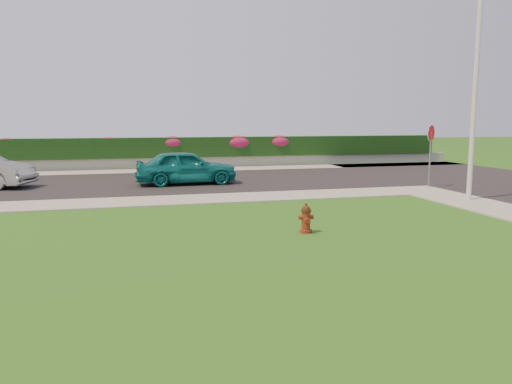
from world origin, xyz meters
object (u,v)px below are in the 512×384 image
object	(u,v)px
fire_hydrant	(306,219)
sedan_teal	(186,167)
utility_pole	(475,97)
stop_sign	(431,141)

from	to	relation	value
fire_hydrant	sedan_teal	size ratio (longest dim) A/B	0.17
utility_pole	stop_sign	size ratio (longest dim) A/B	2.73
stop_sign	sedan_teal	bearing A→B (deg)	148.59
utility_pole	stop_sign	distance (m)	3.44
sedan_teal	stop_sign	distance (m)	9.79
utility_pole	stop_sign	world-z (taller)	utility_pole
utility_pole	fire_hydrant	bearing A→B (deg)	-155.62
sedan_teal	utility_pole	xyz separation A→B (m)	(8.61, -6.42, 2.66)
fire_hydrant	utility_pole	bearing A→B (deg)	29.31
fire_hydrant	stop_sign	bearing A→B (deg)	44.65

